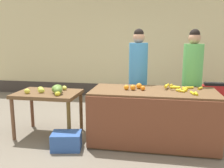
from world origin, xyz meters
name	(u,v)px	position (x,y,z in m)	size (l,w,h in m)	color
ground_plane	(123,140)	(0.00, 0.00, 0.00)	(24.00, 24.00, 0.00)	#756B5B
market_wall_back	(138,47)	(0.00, 3.11, 1.41)	(9.09, 0.23, 2.88)	beige
fruit_stall_counter	(153,117)	(0.48, -0.01, 0.43)	(1.96, 0.89, 0.86)	brown
side_table_wooden	(48,98)	(-1.30, 0.00, 0.66)	(1.07, 0.74, 0.76)	brown
banana_bunch_pile	(181,88)	(0.90, 0.09, 0.89)	(0.62, 0.58, 0.07)	yellow
orange_pile	(135,87)	(0.19, 0.00, 0.91)	(0.34, 0.22, 0.09)	orange
mango_papaya_pile	(54,90)	(-1.15, -0.05, 0.82)	(0.68, 0.59, 0.14)	yellow
vendor_woman_blue_shirt	(138,79)	(0.18, 0.68, 0.93)	(0.34, 0.34, 1.84)	#33333D
vendor_woman_green_shirt	(192,81)	(1.14, 0.63, 0.92)	(0.34, 0.34, 1.82)	#33333D
parked_motorcycle	(219,96)	(1.89, 1.79, 0.40)	(1.60, 0.18, 0.88)	black
produce_crate	(66,141)	(-0.80, -0.50, 0.13)	(0.44, 0.32, 0.26)	#3359A5
produce_sack	(101,113)	(-0.52, 0.63, 0.24)	(0.36, 0.30, 0.48)	tan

